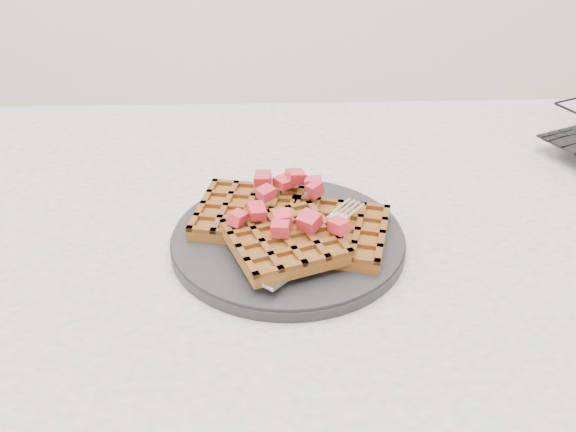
{
  "coord_description": "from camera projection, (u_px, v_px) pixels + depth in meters",
  "views": [
    {
      "loc": [
        -0.15,
        -0.63,
        1.17
      ],
      "look_at": [
        -0.13,
        -0.03,
        0.79
      ],
      "focal_mm": 40.0,
      "sensor_mm": 36.0,
      "label": 1
    }
  ],
  "objects": [
    {
      "name": "table",
      "position": [
        386.0,
        304.0,
        0.82
      ],
      "size": [
        1.2,
        0.8,
        0.75
      ],
      "color": "beige",
      "rests_on": "ground"
    },
    {
      "name": "plate",
      "position": [
        288.0,
        240.0,
        0.73
      ],
      "size": [
        0.27,
        0.27,
        0.02
      ],
      "primitive_type": "cylinder",
      "color": "black",
      "rests_on": "table"
    },
    {
      "name": "waffles",
      "position": [
        288.0,
        227.0,
        0.72
      ],
      "size": [
        0.23,
        0.21,
        0.03
      ],
      "color": "brown",
      "rests_on": "plate"
    },
    {
      "name": "strawberry_pile",
      "position": [
        288.0,
        205.0,
        0.7
      ],
      "size": [
        0.15,
        0.15,
        0.02
      ],
      "primitive_type": null,
      "color": "maroon",
      "rests_on": "waffles"
    },
    {
      "name": "fork",
      "position": [
        322.0,
        245.0,
        0.69
      ],
      "size": [
        0.13,
        0.16,
        0.02
      ],
      "primitive_type": null,
      "rotation": [
        0.0,
        0.0,
        -0.66
      ],
      "color": "silver",
      "rests_on": "plate"
    }
  ]
}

